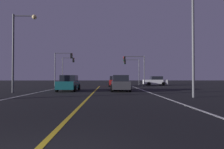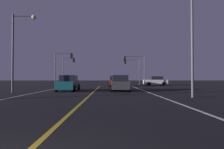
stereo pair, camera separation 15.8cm
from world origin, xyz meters
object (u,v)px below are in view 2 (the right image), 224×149
Objects in this scene: traffic_light_near_left at (63,62)px; street_lamp_left_mid at (19,42)px; car_ahead_far at (115,81)px; car_lead_same_lane at (120,83)px; street_lamp_right_near at (184,25)px; car_oncoming at (68,83)px; traffic_light_far_left at (68,65)px; car_crossing_side at (156,81)px; traffic_light_far_right at (132,66)px; traffic_light_near_right at (134,64)px.

street_lamp_left_mid is at bearing -92.63° from traffic_light_near_left.
car_lead_same_lane is at bearing -178.91° from car_ahead_far.
car_oncoming is at bearing -35.41° from street_lamp_right_near.
traffic_light_far_left is at bearing -167.91° from car_oncoming.
traffic_light_far_right is (-4.03, 3.23, 3.03)m from car_crossing_side.
street_lamp_right_near is at bearing 91.73° from traffic_light_far_right.
traffic_light_near_left is 0.77× the size of street_lamp_left_mid.
street_lamp_right_near reaches higher than car_ahead_far.
street_lamp_right_near is at bearing -147.59° from car_lead_same_lane.
traffic_light_far_right is at bearing -28.07° from car_ahead_far.
street_lamp_right_near reaches higher than traffic_light_near_right.
traffic_light_far_right is 0.94× the size of traffic_light_far_left.
traffic_light_near_left is at bearing 23.59° from traffic_light_far_right.
street_lamp_right_near is (13.65, -24.85, 1.21)m from traffic_light_far_left.
street_lamp_left_mid is (-13.28, -20.35, 0.94)m from traffic_light_far_right.
car_ahead_far is 0.83× the size of traffic_light_near_right.
car_lead_same_lane is 0.78× the size of traffic_light_far_left.
traffic_light_near_left reaches higher than car_crossing_side.
car_ahead_far is at bearing 54.43° from street_lamp_left_mid.
traffic_light_near_right is 19.74m from street_lamp_left_mid.
traffic_light_far_right reaches higher than car_oncoming.
car_ahead_far is 0.75× the size of traffic_light_near_left.
traffic_light_far_left is (-12.60, 5.50, 0.14)m from traffic_light_near_right.
car_ahead_far is 18.92m from street_lamp_right_near.
car_oncoming is 15.47m from traffic_light_near_right.
street_lamp_left_mid is (-0.68, -14.85, 0.53)m from traffic_light_near_left.
car_crossing_side is (13.11, 14.63, 0.00)m from car_oncoming.
street_lamp_left_mid reaches higher than car_lead_same_lane.
traffic_light_near_right is 0.70× the size of street_lamp_left_mid.
traffic_light_near_right is at bearing 86.89° from traffic_light_far_right.
street_lamp_right_near reaches higher than car_lead_same_lane.
car_oncoming is at bearing 63.07° from traffic_light_far_right.
traffic_light_near_right is 0.91× the size of traffic_light_near_left.
street_lamp_left_mid reaches higher than traffic_light_far_right.
car_lead_same_lane is at bearing -62.64° from traffic_light_far_left.
street_lamp_left_mid is (-12.98, -14.85, 0.87)m from traffic_light_near_right.
traffic_light_far_right is at bearing -38.72° from car_crossing_side.
street_lamp_right_near is at bearing 81.37° from car_crossing_side.
traffic_light_far_right is at bearing -93.11° from traffic_light_near_right.
street_lamp_right_near reaches higher than traffic_light_far_left.
traffic_light_near_right reaches higher than car_ahead_far.
car_oncoming is 0.83× the size of traffic_light_near_right.
car_ahead_far is 8.65m from car_crossing_side.
traffic_light_near_left is 0.69× the size of street_lamp_right_near.
street_lamp_right_near reaches higher than car_oncoming.
traffic_light_far_left is (-16.93, 3.23, 3.23)m from car_crossing_side.
street_lamp_left_mid is at bearing -17.77° from street_lamp_right_near.
car_crossing_side is 16.68m from car_lead_same_lane.
car_ahead_far is 11.09m from car_lead_same_lane.
car_crossing_side is 5.99m from traffic_light_far_right.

